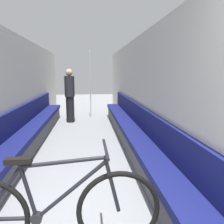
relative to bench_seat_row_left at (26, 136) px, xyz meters
name	(u,v)px	position (x,y,z in m)	size (l,w,h in m)	color
wall_left	(11,92)	(-0.24, 0.06, 0.86)	(0.10, 10.85, 2.29)	beige
wall_right	(145,91)	(2.37, 0.06, 0.86)	(0.10, 10.85, 2.29)	beige
bench_seat_row_left	(26,136)	(0.00, 0.00, 0.00)	(0.43, 6.64, 0.85)	#3D3D42
bench_seat_row_right	(133,133)	(2.13, 0.00, 0.00)	(0.43, 6.64, 0.85)	#3D3D42
bicycle	(53,212)	(0.92, -2.63, 0.10)	(1.80, 0.46, 0.92)	black
grab_pole_near	(90,85)	(1.30, 3.16, 0.82)	(0.08, 0.08, 2.27)	gray
passenger_standing	(70,95)	(0.66, 2.45, 0.56)	(0.30, 0.30, 1.62)	black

